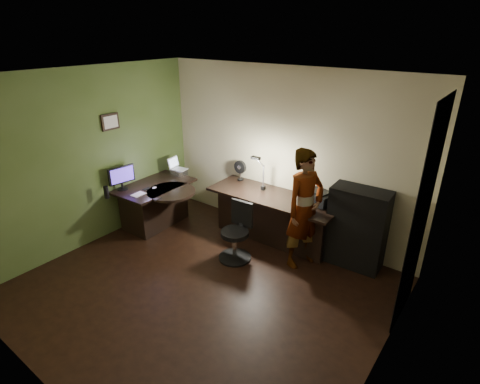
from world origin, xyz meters
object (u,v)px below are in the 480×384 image
Objects in this scene: cabinet at (357,228)px; desk_left at (156,205)px; desk_right at (272,218)px; office_chair at (235,233)px; person at (305,209)px; monitor at (122,181)px.

desk_left is at bearing -166.66° from cabinet.
office_chair is (-0.14, -0.79, 0.04)m from desk_right.
cabinet is 0.81m from person.
cabinet is 1.35× the size of office_chair.
monitor reaches higher than desk_left.
person is (2.58, 0.48, 0.50)m from desk_left.
desk_left is 0.74× the size of person.
monitor is (-2.16, -1.19, 0.50)m from desk_right.
person is (0.83, 0.51, 0.43)m from office_chair.
cabinet is 2.68× the size of monitor.
cabinet is 0.68× the size of person.
monitor is at bearing -125.08° from desk_left.
cabinet reaches higher than desk_right.
desk_right is 2.40× the size of office_chair.
person reaches higher than monitor.
desk_right is 0.80m from office_chair.
office_chair is (1.74, -0.03, 0.06)m from desk_left.
desk_right is 1.21× the size of person.
office_chair is at bearing -149.64° from cabinet.
desk_right is 1.34m from cabinet.
cabinet is at bearing 5.05° from desk_right.
desk_left is 0.62× the size of desk_right.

